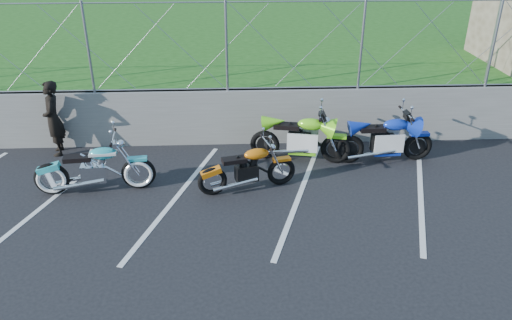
{
  "coord_description": "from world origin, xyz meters",
  "views": [
    {
      "loc": [
        1.14,
        -7.42,
        4.94
      ],
      "look_at": [
        1.55,
        1.3,
        0.6
      ],
      "focal_mm": 35.0,
      "sensor_mm": 36.0,
      "label": 1
    }
  ],
  "objects_px": {
    "sportbike_blue": "(386,141)",
    "person_standing": "(53,119)",
    "cruiser_turquoise": "(96,170)",
    "sportbike_green": "(302,140)",
    "naked_orange": "(249,170)"
  },
  "relations": [
    {
      "from": "cruiser_turquoise",
      "to": "sportbike_blue",
      "type": "relative_size",
      "value": 1.06
    },
    {
      "from": "naked_orange",
      "to": "sportbike_green",
      "type": "height_order",
      "value": "sportbike_green"
    },
    {
      "from": "sportbike_green",
      "to": "person_standing",
      "type": "height_order",
      "value": "person_standing"
    },
    {
      "from": "naked_orange",
      "to": "person_standing",
      "type": "bearing_deg",
      "value": 141.93
    },
    {
      "from": "cruiser_turquoise",
      "to": "person_standing",
      "type": "distance_m",
      "value": 2.25
    },
    {
      "from": "naked_orange",
      "to": "sportbike_green",
      "type": "relative_size",
      "value": 0.89
    },
    {
      "from": "cruiser_turquoise",
      "to": "sportbike_green",
      "type": "relative_size",
      "value": 1.05
    },
    {
      "from": "naked_orange",
      "to": "cruiser_turquoise",
      "type": "bearing_deg",
      "value": 164.1
    },
    {
      "from": "naked_orange",
      "to": "sportbike_green",
      "type": "bearing_deg",
      "value": 31.25
    },
    {
      "from": "sportbike_blue",
      "to": "person_standing",
      "type": "bearing_deg",
      "value": 171.35
    },
    {
      "from": "cruiser_turquoise",
      "to": "naked_orange",
      "type": "distance_m",
      "value": 2.96
    },
    {
      "from": "cruiser_turquoise",
      "to": "naked_orange",
      "type": "bearing_deg",
      "value": -6.91
    },
    {
      "from": "cruiser_turquoise",
      "to": "person_standing",
      "type": "height_order",
      "value": "person_standing"
    },
    {
      "from": "sportbike_blue",
      "to": "person_standing",
      "type": "xyz_separation_m",
      "value": [
        -7.3,
        0.75,
        0.36
      ]
    },
    {
      "from": "naked_orange",
      "to": "sportbike_blue",
      "type": "bearing_deg",
      "value": 5.54
    }
  ]
}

